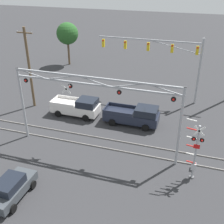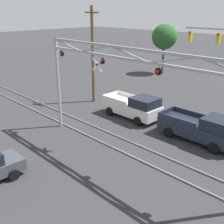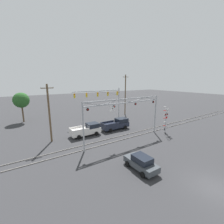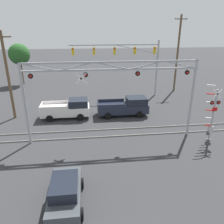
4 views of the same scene
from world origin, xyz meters
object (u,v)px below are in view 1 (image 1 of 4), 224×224
Objects in this scene: pickup_truck_lead at (134,115)px; pickup_truck_following at (78,107)px; sedan_waiting at (11,188)px; utility_pole_left at (29,67)px; crossing_signal_mast at (195,154)px; crossing_gantry at (94,98)px; background_tree_beyond_span at (67,34)px; traffic_signal_span at (169,55)px.

pickup_truck_lead is 6.21m from pickup_truck_following.
utility_pole_left reaches higher than sedan_waiting.
crossing_signal_mast is at bearing -47.42° from pickup_truck_lead.
background_tree_beyond_span reaches higher than crossing_gantry.
traffic_signal_span is 2.16× the size of pickup_truck_lead.
crossing_signal_mast is 14.06m from pickup_truck_following.
crossing_signal_mast is 9.10m from pickup_truck_lead.
crossing_gantry reaches higher than pickup_truck_following.
pickup_truck_following is at bearing -140.29° from traffic_signal_span.
traffic_signal_span is 1.78× the size of background_tree_beyond_span.
utility_pole_left reaches higher than crossing_signal_mast.
traffic_signal_span is 1.34× the size of utility_pole_left.
crossing_gantry is 2.75× the size of pickup_truck_following.
crossing_signal_mast is at bearing -28.53° from pickup_truck_following.
traffic_signal_span reaches higher than sedan_waiting.
utility_pole_left is at bearing -155.62° from traffic_signal_span.
crossing_gantry reaches higher than sedan_waiting.
pickup_truck_lead is 22.17m from background_tree_beyond_span.
crossing_gantry is 1.58× the size of utility_pole_left.
crossing_gantry is 2.09× the size of background_tree_beyond_span.
pickup_truck_lead is at bearing 68.31° from crossing_gantry.
crossing_gantry is 6.97m from pickup_truck_lead.
crossing_signal_mast is 30.96m from background_tree_beyond_span.
crossing_signal_mast is 0.90× the size of pickup_truck_lead.
sedan_waiting is at bearing -86.91° from pickup_truck_following.
pickup_truck_following is 0.57× the size of utility_pole_left.
crossing_signal_mast is 1.26× the size of sedan_waiting.
pickup_truck_following is 0.76× the size of background_tree_beyond_span.
crossing_gantry is 11.47m from utility_pole_left.
sedan_waiting is (-7.67, -19.55, -4.64)m from traffic_signal_span.
background_tree_beyond_span is (-14.86, 15.96, 3.98)m from pickup_truck_lead.
background_tree_beyond_span is at bearing 132.95° from pickup_truck_lead.
crossing_gantry is 24.81m from background_tree_beyond_span.
traffic_signal_span is at bearing -27.83° from background_tree_beyond_span.
crossing_gantry is at bearing 64.79° from sedan_waiting.
pickup_truck_lead is 0.62× the size of utility_pole_left.
pickup_truck_following is 6.79m from utility_pole_left.
crossing_signal_mast is at bearing -47.16° from background_tree_beyond_span.
utility_pole_left is 15.64m from background_tree_beyond_span.
crossing_gantry is at bearing -111.69° from pickup_truck_lead.
pickup_truck_following is at bearing 151.47° from crossing_signal_mast.
pickup_truck_following is at bearing 93.09° from sedan_waiting.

